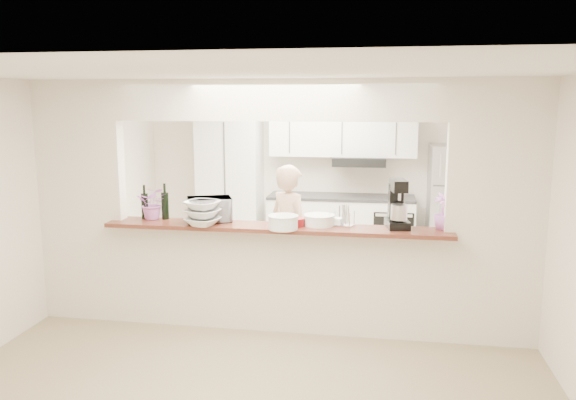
% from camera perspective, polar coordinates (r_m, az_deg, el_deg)
% --- Properties ---
extents(floor, '(6.00, 6.00, 0.00)m').
position_cam_1_polar(floor, '(5.87, -1.14, -12.94)').
color(floor, tan).
rests_on(floor, ground).
extents(tile_overlay, '(5.00, 2.90, 0.01)m').
position_cam_1_polar(tile_overlay, '(7.30, 1.10, -8.22)').
color(tile_overlay, beige).
rests_on(tile_overlay, floor).
extents(partition, '(5.00, 0.15, 2.50)m').
position_cam_1_polar(partition, '(5.47, -1.19, 1.52)').
color(partition, white).
rests_on(partition, floor).
extents(bar_counter, '(3.40, 0.38, 1.09)m').
position_cam_1_polar(bar_counter, '(5.67, -1.17, -7.59)').
color(bar_counter, white).
rests_on(bar_counter, floor).
extents(kitchen_cabinets, '(3.15, 0.62, 2.25)m').
position_cam_1_polar(kitchen_cabinets, '(8.23, 1.02, 0.82)').
color(kitchen_cabinets, silver).
rests_on(kitchen_cabinets, floor).
extents(refrigerator, '(0.75, 0.70, 1.70)m').
position_cam_1_polar(refrigerator, '(8.16, 16.66, -0.57)').
color(refrigerator, '#A0A1A5').
rests_on(refrigerator, floor).
extents(flower_left, '(0.34, 0.30, 0.33)m').
position_cam_1_polar(flower_left, '(5.92, -13.55, -0.31)').
color(flower_left, pink).
rests_on(flower_left, bar_counter).
extents(wine_bottle_a, '(0.07, 0.07, 0.35)m').
position_cam_1_polar(wine_bottle_a, '(5.99, -14.35, -0.52)').
color(wine_bottle_a, black).
rests_on(wine_bottle_a, bar_counter).
extents(wine_bottle_b, '(0.07, 0.07, 0.37)m').
position_cam_1_polar(wine_bottle_b, '(5.90, -12.38, -0.52)').
color(wine_bottle_b, black).
rests_on(wine_bottle_b, bar_counter).
extents(toaster_oven, '(0.51, 0.43, 0.24)m').
position_cam_1_polar(toaster_oven, '(5.73, -7.99, -0.94)').
color(toaster_oven, '#9D9CA1').
rests_on(toaster_oven, bar_counter).
extents(serving_bowls, '(0.41, 0.41, 0.24)m').
position_cam_1_polar(serving_bowls, '(5.52, -8.67, -1.38)').
color(serving_bowls, white).
rests_on(serving_bowls, bar_counter).
extents(plate_stack_a, '(0.29, 0.29, 0.13)m').
position_cam_1_polar(plate_stack_a, '(5.32, -0.49, -2.27)').
color(plate_stack_a, white).
rests_on(plate_stack_a, bar_counter).
extents(plate_stack_b, '(0.30, 0.30, 0.11)m').
position_cam_1_polar(plate_stack_b, '(5.50, 3.19, -2.04)').
color(plate_stack_b, white).
rests_on(plate_stack_b, bar_counter).
extents(red_bowl, '(0.16, 0.16, 0.08)m').
position_cam_1_polar(red_bowl, '(5.47, 0.83, -2.25)').
color(red_bowl, maroon).
rests_on(red_bowl, bar_counter).
extents(tan_bowl, '(0.16, 0.16, 0.07)m').
position_cam_1_polar(tan_bowl, '(5.44, 2.91, -2.33)').
color(tan_bowl, '#C2B488').
rests_on(tan_bowl, bar_counter).
extents(utensil_caddy, '(0.26, 0.20, 0.21)m').
position_cam_1_polar(utensil_caddy, '(5.49, 5.50, -1.70)').
color(utensil_caddy, silver).
rests_on(utensil_caddy, bar_counter).
extents(stand_mixer, '(0.25, 0.35, 0.47)m').
position_cam_1_polar(stand_mixer, '(5.47, 11.06, -0.60)').
color(stand_mixer, black).
rests_on(stand_mixer, bar_counter).
extents(flower_right, '(0.24, 0.24, 0.35)m').
position_cam_1_polar(flower_right, '(5.49, 15.56, -1.12)').
color(flower_right, '#BC69C4').
rests_on(flower_right, bar_counter).
extents(person, '(0.69, 0.66, 1.58)m').
position_cam_1_polar(person, '(6.41, 0.19, -3.50)').
color(person, '#D2A788').
rests_on(person, floor).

